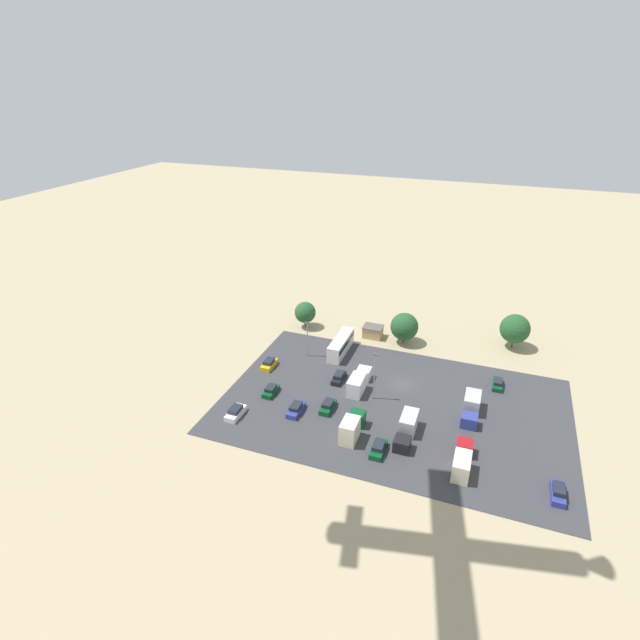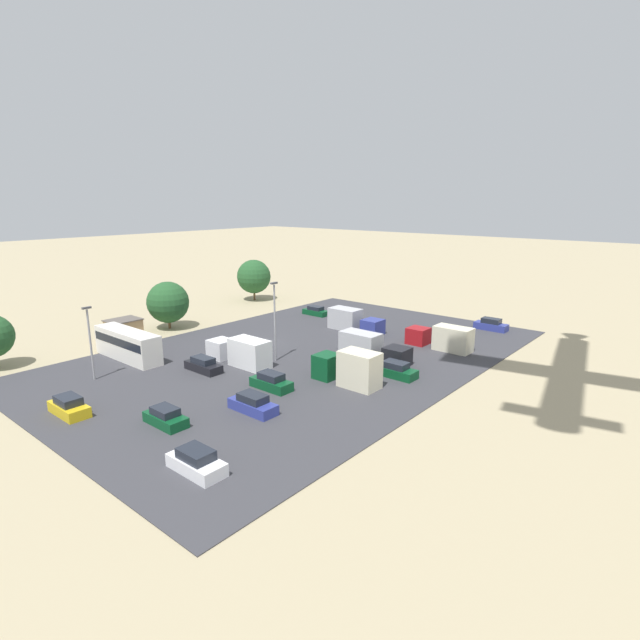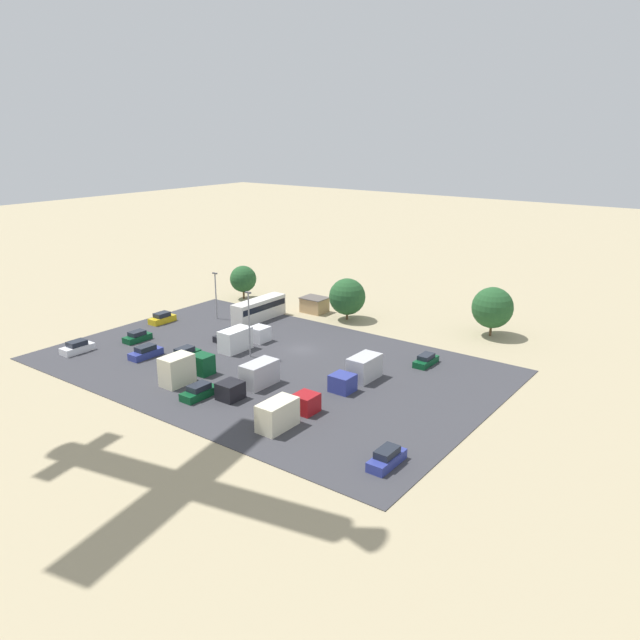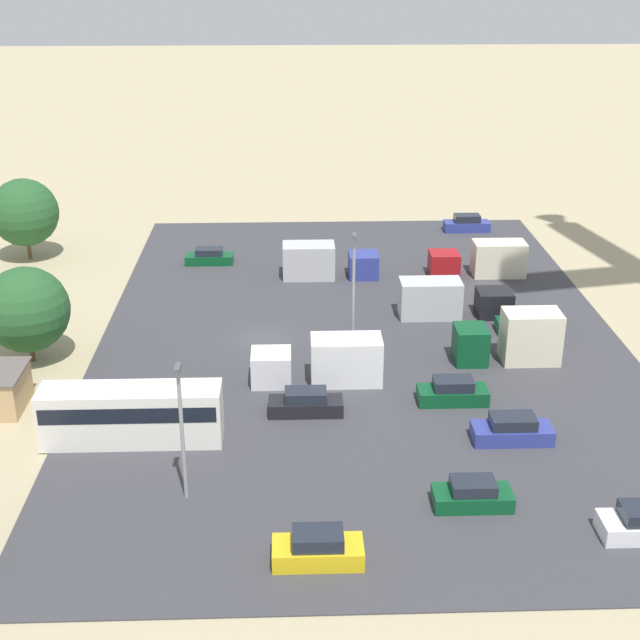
# 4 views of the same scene
# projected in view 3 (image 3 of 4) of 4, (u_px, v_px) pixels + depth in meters

# --- Properties ---
(ground_plane) EXTENTS (400.00, 400.00, 0.00)m
(ground_plane) POSITION_uv_depth(u_px,v_px,m) (301.00, 350.00, 86.57)
(ground_plane) COLOR tan
(parking_lot_surface) EXTENTS (58.15, 37.70, 0.08)m
(parking_lot_surface) POSITION_uv_depth(u_px,v_px,m) (267.00, 365.00, 81.11)
(parking_lot_surface) COLOR #38383D
(parking_lot_surface) RESTS_ON ground
(shed_building) EXTENTS (4.19, 3.39, 2.53)m
(shed_building) POSITION_uv_depth(u_px,v_px,m) (314.00, 305.00, 104.09)
(shed_building) COLOR tan
(shed_building) RESTS_ON ground
(bus) EXTENTS (2.53, 10.33, 3.36)m
(bus) POSITION_uv_depth(u_px,v_px,m) (259.00, 309.00, 99.56)
(bus) COLOR silver
(bus) RESTS_ON ground
(parked_car_0) EXTENTS (1.81, 4.03, 1.49)m
(parked_car_0) POSITION_uv_depth(u_px,v_px,m) (137.00, 337.00, 89.89)
(parked_car_0) COLOR #0C4723
(parked_car_0) RESTS_ON ground
(parked_car_1) EXTENTS (1.74, 4.54, 1.55)m
(parked_car_1) POSITION_uv_depth(u_px,v_px,m) (228.00, 335.00, 90.54)
(parked_car_1) COLOR black
(parked_car_1) RESTS_ON ground
(parked_car_2) EXTENTS (1.77, 4.49, 1.66)m
(parked_car_2) POSITION_uv_depth(u_px,v_px,m) (387.00, 458.00, 56.75)
(parked_car_2) COLOR navy
(parked_car_2) RESTS_ON ground
(parked_car_3) EXTENTS (1.90, 4.47, 1.59)m
(parked_car_3) POSITION_uv_depth(u_px,v_px,m) (199.00, 392.00, 71.10)
(parked_car_3) COLOR #0C4723
(parked_car_3) RESTS_ON ground
(parked_car_4) EXTENTS (1.81, 4.36, 1.61)m
(parked_car_4) POSITION_uv_depth(u_px,v_px,m) (185.00, 354.00, 82.85)
(parked_car_4) COLOR #0C4723
(parked_car_4) RESTS_ON ground
(parked_car_5) EXTENTS (1.97, 4.38, 1.62)m
(parked_car_5) POSITION_uv_depth(u_px,v_px,m) (77.00, 347.00, 85.40)
(parked_car_5) COLOR silver
(parked_car_5) RESTS_ON ground
(parked_car_6) EXTENTS (1.89, 4.24, 1.63)m
(parked_car_6) POSITION_uv_depth(u_px,v_px,m) (162.00, 318.00, 98.40)
(parked_car_6) COLOR gold
(parked_car_6) RESTS_ON ground
(parked_car_7) EXTENTS (1.71, 4.25, 1.41)m
(parked_car_7) POSITION_uv_depth(u_px,v_px,m) (426.00, 360.00, 80.90)
(parked_car_7) COLOR #0C4723
(parked_car_7) RESTS_ON ground
(parked_car_8) EXTENTS (1.86, 4.59, 1.60)m
(parked_car_8) POSITION_uv_depth(u_px,v_px,m) (146.00, 352.00, 83.57)
(parked_car_8) COLOR navy
(parked_car_8) RESTS_ON ground
(parked_truck_0) EXTENTS (2.45, 8.61, 2.88)m
(parked_truck_0) POSITION_uv_depth(u_px,v_px,m) (252.00, 378.00, 73.19)
(parked_truck_0) COLOR black
(parked_truck_0) RESTS_ON ground
(parked_truck_1) EXTENTS (2.45, 7.12, 3.59)m
(parked_truck_1) POSITION_uv_depth(u_px,v_px,m) (184.00, 368.00, 75.32)
(parked_truck_1) COLOR #0C4723
(parked_truck_1) RESTS_ON ground
(parked_truck_2) EXTENTS (2.58, 8.13, 2.94)m
(parked_truck_2) POSITION_uv_depth(u_px,v_px,m) (358.00, 372.00, 75.09)
(parked_truck_2) COLOR navy
(parked_truck_2) RESTS_ON ground
(parked_truck_3) EXTENTS (2.47, 8.48, 3.07)m
(parked_truck_3) POSITION_uv_depth(u_px,v_px,m) (242.00, 338.00, 86.90)
(parked_truck_3) COLOR silver
(parked_truck_3) RESTS_ON ground
(parked_truck_4) EXTENTS (2.38, 8.18, 2.96)m
(parked_truck_4) POSITION_uv_depth(u_px,v_px,m) (286.00, 411.00, 64.59)
(parked_truck_4) COLOR maroon
(parked_truck_4) RESTS_ON ground
(tree_near_shed) EXTENTS (4.74, 4.74, 6.01)m
(tree_near_shed) POSITION_uv_depth(u_px,v_px,m) (243.00, 279.00, 111.66)
(tree_near_shed) COLOR brown
(tree_near_shed) RESTS_ON ground
(tree_apron_mid) EXTENTS (5.84, 5.84, 6.73)m
(tree_apron_mid) POSITION_uv_depth(u_px,v_px,m) (347.00, 297.00, 99.29)
(tree_apron_mid) COLOR brown
(tree_apron_mid) RESTS_ON ground
(tree_apron_far) EXTENTS (6.06, 6.06, 7.38)m
(tree_apron_far) POSITION_uv_depth(u_px,v_px,m) (492.00, 308.00, 91.27)
(tree_apron_far) COLOR brown
(tree_apron_far) RESTS_ON ground
(light_pole_lot_centre) EXTENTS (0.90, 0.28, 7.58)m
(light_pole_lot_centre) POSITION_uv_depth(u_px,v_px,m) (216.00, 293.00, 99.38)
(light_pole_lot_centre) COLOR gray
(light_pole_lot_centre) RESTS_ON ground
(light_pole_lot_edge) EXTENTS (0.90, 0.28, 9.02)m
(light_pole_lot_edge) POSITION_uv_depth(u_px,v_px,m) (249.00, 322.00, 82.41)
(light_pole_lot_edge) COLOR gray
(light_pole_lot_edge) RESTS_ON ground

